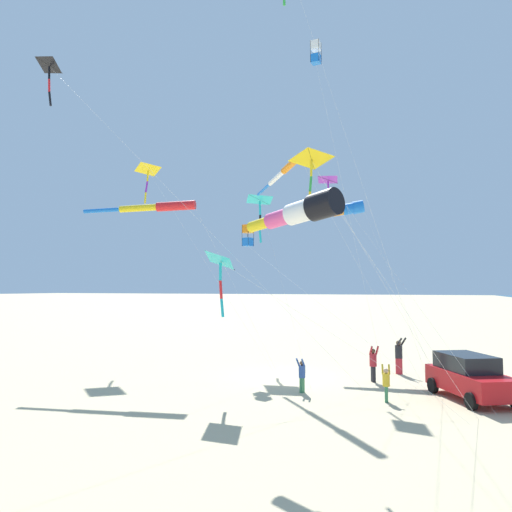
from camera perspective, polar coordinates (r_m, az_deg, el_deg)
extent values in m
plane|color=#C6B58C|center=(25.27, 3.53, -14.57)|extent=(600.00, 600.00, 0.00)
cube|color=red|center=(22.02, 24.87, -13.83)|extent=(3.64, 4.67, 0.84)
cube|color=black|center=(22.19, 24.34, -11.78)|extent=(2.64, 3.04, 0.68)
cylinder|color=black|center=(20.41, 24.89, -15.85)|extent=(0.50, 0.69, 0.66)
cylinder|color=black|center=(23.80, 24.92, -14.08)|extent=(0.50, 0.69, 0.66)
cylinder|color=black|center=(22.90, 20.87, -14.61)|extent=(0.50, 0.69, 0.66)
cube|color=#B72833|center=(27.07, 17.13, -12.78)|extent=(0.37, 0.33, 0.85)
cylinder|color=#232328|center=(26.96, 17.10, -11.16)|extent=(0.54, 0.54, 0.70)
sphere|color=brown|center=(26.90, 17.08, -10.14)|extent=(0.27, 0.27, 0.27)
cylinder|color=#232328|center=(26.92, 17.60, -10.03)|extent=(0.41, 0.33, 0.53)
cylinder|color=#232328|center=(26.65, 17.14, -10.10)|extent=(0.41, 0.33, 0.53)
cube|color=#3D7F51|center=(20.57, 15.70, -16.00)|extent=(0.16, 0.26, 0.64)
cylinder|color=gold|center=(20.45, 15.67, -14.40)|extent=(0.33, 0.33, 0.53)
sphere|color=tan|center=(20.39, 15.65, -13.40)|extent=(0.20, 0.20, 0.20)
cylinder|color=gold|center=(20.50, 15.25, -13.25)|extent=(0.12, 0.33, 0.40)
cylinder|color=gold|center=(20.51, 16.01, -13.23)|extent=(0.12, 0.33, 0.40)
cube|color=#232328|center=(24.54, 14.19, -13.87)|extent=(0.27, 0.34, 0.77)
cylinder|color=#B72833|center=(24.43, 14.16, -12.25)|extent=(0.47, 0.47, 0.63)
sphere|color=brown|center=(24.37, 14.14, -11.24)|extent=(0.24, 0.24, 0.24)
cylinder|color=#B72833|center=(24.27, 14.62, -11.16)|extent=(0.25, 0.39, 0.48)
cylinder|color=#B72833|center=(24.17, 13.91, -11.20)|extent=(0.25, 0.39, 0.48)
cube|color=#3D7F51|center=(21.65, 5.68, -15.48)|extent=(0.18, 0.28, 0.66)
cylinder|color=#335199|center=(21.54, 5.66, -13.92)|extent=(0.36, 0.36, 0.54)
sphere|color=brown|center=(21.48, 5.66, -12.93)|extent=(0.21, 0.21, 0.21)
cylinder|color=#335199|center=(21.29, 5.81, -12.91)|extent=(0.15, 0.34, 0.41)
cylinder|color=#335199|center=(21.42, 5.16, -12.86)|extent=(0.15, 0.34, 0.41)
cylinder|color=white|center=(22.73, 12.26, 10.45)|extent=(6.04, 2.72, 20.55)
cylinder|color=blue|center=(31.96, 12.43, 5.87)|extent=(0.99, 1.01, 0.94)
cylinder|color=blue|center=(31.88, 11.23, 5.67)|extent=(0.95, 0.92, 0.85)
cylinder|color=orange|center=(31.81, 10.03, 5.47)|extent=(0.91, 0.82, 0.76)
cylinder|color=#1EB7C6|center=(31.76, 8.83, 5.26)|extent=(0.87, 0.73, 0.67)
cylinder|color=#1EB7C6|center=(31.72, 7.63, 5.05)|extent=(0.84, 0.64, 0.58)
cylinder|color=purple|center=(31.70, 6.42, 4.84)|extent=(0.80, 0.54, 0.49)
cylinder|color=white|center=(27.56, 16.62, -3.18)|extent=(4.32, 7.59, 9.91)
cylinder|color=red|center=(27.22, -9.78, 6.07)|extent=(2.34, 0.98, 0.60)
cylinder|color=yellow|center=(28.00, -14.20, 5.70)|extent=(2.31, 0.83, 0.45)
cylinder|color=blue|center=(28.94, -18.35, 5.33)|extent=(2.27, 0.69, 0.31)
cylinder|color=white|center=(25.43, -2.54, -4.00)|extent=(5.01, 0.09, 9.27)
cube|color=orange|center=(28.14, -1.01, 3.34)|extent=(0.64, 0.64, 0.50)
cube|color=blue|center=(28.05, -1.01, 1.73)|extent=(0.64, 0.64, 0.50)
cylinder|color=black|center=(28.07, -1.72, 2.54)|extent=(0.02, 0.02, 1.29)
cylinder|color=black|center=(27.74, -0.96, 2.62)|extent=(0.02, 0.02, 1.29)
cylinder|color=black|center=(28.44, -1.05, 2.46)|extent=(0.02, 0.02, 1.29)
cylinder|color=black|center=(28.11, -0.29, 2.53)|extent=(0.02, 0.02, 1.29)
cylinder|color=white|center=(22.38, 8.85, -6.64)|extent=(11.40, 8.17, 7.19)
pyramid|color=#1EB7C6|center=(32.56, 0.51, 7.11)|extent=(2.57, 2.33, 0.63)
cylinder|color=black|center=(32.51, 0.46, 6.90)|extent=(1.00, 1.60, 0.55)
cylinder|color=#1EB7C6|center=(32.40, 0.49, 5.88)|extent=(0.19, 0.15, 0.97)
cylinder|color=black|center=(32.20, 0.48, 4.20)|extent=(0.19, 0.27, 0.98)
cylinder|color=#1EB7C6|center=(32.05, 0.52, 2.50)|extent=(0.28, 0.27, 0.98)
cylinder|color=white|center=(26.92, 2.97, -2.47)|extent=(5.67, 8.71, 10.70)
pyramid|color=yellow|center=(18.41, 6.84, 11.88)|extent=(1.33, 0.84, 0.56)
cylinder|color=black|center=(18.35, 6.81, 11.71)|extent=(0.04, 1.05, 0.61)
cylinder|color=yellow|center=(18.28, 6.79, 10.59)|extent=(0.15, 0.17, 0.60)
cylinder|color=green|center=(18.16, 6.71, 8.76)|extent=(0.17, 0.16, 0.60)
cylinder|color=yellow|center=(18.07, 6.58, 6.90)|extent=(0.19, 0.20, 0.61)
cylinder|color=white|center=(20.81, 15.50, -3.48)|extent=(4.67, 7.10, 9.56)
cylinder|color=black|center=(15.14, 8.36, 6.26)|extent=(1.38, 1.28, 1.00)
cylinder|color=white|center=(15.74, 5.51, 5.41)|extent=(1.29, 1.13, 0.84)
cylinder|color=#EF4C93|center=(16.38, 2.89, 4.62)|extent=(1.20, 0.97, 0.68)
cylinder|color=yellow|center=(17.06, 0.48, 3.88)|extent=(1.11, 0.82, 0.52)
cylinder|color=white|center=(16.50, 18.60, -7.49)|extent=(4.19, 4.19, 7.18)
cylinder|color=orange|center=(26.50, 4.37, 11.17)|extent=(1.72, 1.96, 0.64)
cylinder|color=white|center=(28.39, 2.55, 9.58)|extent=(1.64, 1.88, 0.53)
cylinder|color=blue|center=(30.33, 0.98, 8.18)|extent=(1.55, 1.81, 0.43)
cylinder|color=white|center=(24.85, 12.45, -1.21)|extent=(5.82, 1.66, 11.61)
pyramid|color=black|center=(25.40, -23.94, 20.73)|extent=(1.69, 1.57, 0.50)
cylinder|color=black|center=(25.36, -24.02, 20.58)|extent=(0.71, 0.98, 0.49)
cylinder|color=black|center=(25.16, -24.03, 19.82)|extent=(0.21, 0.20, 0.65)
cylinder|color=red|center=(24.84, -24.03, 18.54)|extent=(0.20, 0.16, 0.65)
cylinder|color=black|center=(24.58, -23.95, 17.20)|extent=(0.19, 0.19, 0.65)
cylinder|color=white|center=(21.20, -6.44, 3.77)|extent=(13.78, 4.82, 15.00)
cube|color=white|center=(28.67, 7.35, 24.20)|extent=(0.52, 0.52, 0.48)
cube|color=blue|center=(28.32, 7.36, 22.83)|extent=(0.52, 0.52, 0.48)
cylinder|color=black|center=(28.36, 6.69, 23.66)|extent=(0.02, 0.02, 1.25)
cylinder|color=black|center=(28.22, 7.70, 23.81)|extent=(0.02, 0.02, 1.25)
cylinder|color=black|center=(28.76, 7.02, 23.24)|extent=(0.02, 0.02, 1.25)
cylinder|color=black|center=(28.63, 8.02, 23.38)|extent=(0.02, 0.02, 1.25)
cylinder|color=white|center=(25.36, 11.32, 5.02)|extent=(3.39, 0.18, 17.16)
pyramid|color=yellow|center=(36.54, -13.04, 10.43)|extent=(2.00, 1.40, 0.75)
cylinder|color=black|center=(36.47, -13.09, 10.29)|extent=(0.20, 1.51, 0.78)
cylinder|color=yellow|center=(36.31, -13.14, 9.52)|extent=(0.16, 0.24, 0.86)
cylinder|color=purple|center=(36.07, -13.27, 8.24)|extent=(0.26, 0.26, 0.86)
cylinder|color=yellow|center=(35.88, -13.42, 6.94)|extent=(0.19, 0.23, 0.85)
cylinder|color=white|center=(29.46, -6.80, 0.15)|extent=(12.38, 6.60, 13.50)
pyramid|color=purple|center=(27.46, 8.85, 9.39)|extent=(1.72, 1.75, 0.40)
cylinder|color=black|center=(27.43, 8.82, 9.22)|extent=(0.98, 0.89, 0.33)
cylinder|color=purple|center=(27.32, 8.85, 8.41)|extent=(0.17, 0.19, 0.67)
cylinder|color=orange|center=(27.13, 8.88, 7.06)|extent=(0.13, 0.19, 0.68)
cylinder|color=purple|center=(27.01, 8.87, 5.68)|extent=(0.18, 0.21, 0.68)
cylinder|color=white|center=(22.87, 16.54, -1.89)|extent=(7.56, 6.75, 10.84)
pyramid|color=#1EB7C6|center=(21.16, -4.24, -0.30)|extent=(2.09, 2.10, 0.80)
cylinder|color=black|center=(21.14, -4.38, -0.55)|extent=(1.03, 1.02, 0.86)
cylinder|color=#1EB7C6|center=(21.14, -4.39, -1.90)|extent=(0.19, 0.21, 0.83)
cylinder|color=red|center=(21.15, -4.33, -4.14)|extent=(0.21, 0.18, 0.83)
cylinder|color=#1EB7C6|center=(21.13, -4.17, -6.37)|extent=(0.26, 0.20, 0.84)
cylinder|color=white|center=(20.70, 8.21, -8.73)|extent=(8.95, 2.00, 5.85)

